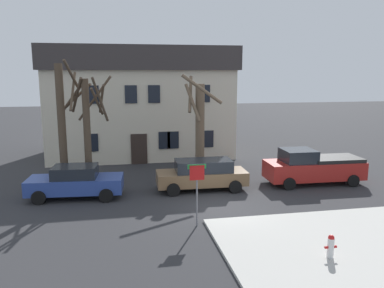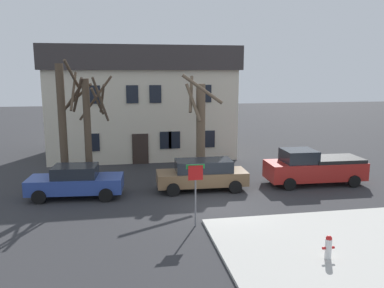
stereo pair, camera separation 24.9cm
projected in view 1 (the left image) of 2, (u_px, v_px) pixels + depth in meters
The scene contains 12 objects.
ground_plane at pixel (219, 207), 18.17m from camera, with size 120.00×120.00×0.00m, color #2D2D30.
sidewalk_slab at pixel (373, 260), 12.91m from camera, with size 9.65×8.93×0.12m, color #B7B5AD.
building_main at pixel (140, 101), 29.82m from camera, with size 13.70×8.06×8.06m.
tree_bare_near at pixel (64, 122), 20.65m from camera, with size 1.87×2.61×6.90m.
tree_bare_mid at pixel (89, 127), 20.69m from camera, with size 2.21×2.58×6.28m.
tree_bare_far at pixel (199, 126), 23.27m from camera, with size 2.37×2.17×6.17m.
car_blue_sedan at pixel (76, 182), 19.42m from camera, with size 4.78×2.28×1.64m.
car_brown_wagon at pixel (202, 174), 20.74m from camera, with size 4.84×2.04×1.65m.
pickup_truck_red at pixel (313, 167), 21.91m from camera, with size 5.53×2.31×2.00m.
fire_hydrant at pixel (331, 246), 12.89m from camera, with size 0.42×0.22×0.80m.
street_sign_pole at pixel (197, 183), 15.61m from camera, with size 0.76×0.07×2.60m.
bicycle_leaning at pixel (85, 178), 21.78m from camera, with size 1.75×0.07×1.03m.
Camera 1 is at (-4.49, -16.79, 6.22)m, focal length 36.21 mm.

